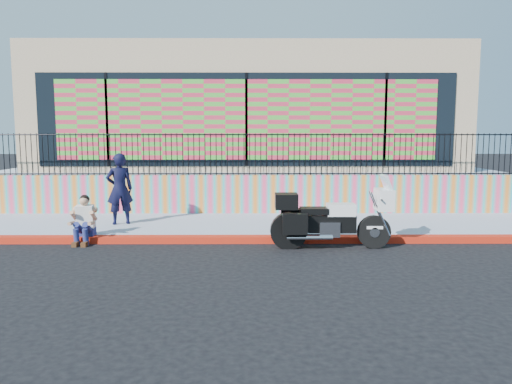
{
  "coord_description": "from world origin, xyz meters",
  "views": [
    {
      "loc": [
        0.19,
        -11.07,
        2.5
      ],
      "look_at": [
        0.27,
        1.2,
        1.01
      ],
      "focal_mm": 35.0,
      "sensor_mm": 36.0,
      "label": 1
    }
  ],
  "objects": [
    {
      "name": "metal_fence",
      "position": [
        0.0,
        3.25,
        1.85
      ],
      "size": [
        15.8,
        0.04,
        1.2
      ],
      "primitive_type": null,
      "color": "black",
      "rests_on": "mural_wall"
    },
    {
      "name": "seated_man",
      "position": [
        -3.6,
        -0.09,
        0.45
      ],
      "size": [
        0.54,
        0.71,
        1.06
      ],
      "color": "navy",
      "rests_on": "ground"
    },
    {
      "name": "sidewalk",
      "position": [
        0.0,
        1.65,
        0.07
      ],
      "size": [
        16.0,
        3.0,
        0.15
      ],
      "primitive_type": "cube",
      "color": "#9AA2B8",
      "rests_on": "ground"
    },
    {
      "name": "red_curb",
      "position": [
        0.0,
        0.0,
        0.07
      ],
      "size": [
        16.0,
        0.3,
        0.15
      ],
      "primitive_type": "cube",
      "color": "#AE120C",
      "rests_on": "ground"
    },
    {
      "name": "mural_wall",
      "position": [
        0.0,
        3.25,
        0.7
      ],
      "size": [
        16.0,
        0.2,
        1.1
      ],
      "primitive_type": "cube",
      "color": "#FF4372",
      "rests_on": "sidewalk"
    },
    {
      "name": "ground",
      "position": [
        0.0,
        0.0,
        0.0
      ],
      "size": [
        90.0,
        90.0,
        0.0
      ],
      "primitive_type": "plane",
      "color": "black",
      "rests_on": "ground"
    },
    {
      "name": "elevated_platform",
      "position": [
        0.0,
        8.35,
        0.62
      ],
      "size": [
        16.0,
        10.0,
        1.25
      ],
      "primitive_type": "cube",
      "color": "#9AA2B8",
      "rests_on": "ground"
    },
    {
      "name": "police_motorcycle",
      "position": [
        1.83,
        -0.56,
        0.66
      ],
      "size": [
        2.55,
        0.84,
        1.59
      ],
      "color": "black",
      "rests_on": "ground"
    },
    {
      "name": "storefront_building",
      "position": [
        0.0,
        8.13,
        3.25
      ],
      "size": [
        14.0,
        8.06,
        4.0
      ],
      "color": "tan",
      "rests_on": "elevated_platform"
    },
    {
      "name": "police_officer",
      "position": [
        -3.19,
        1.51,
        1.05
      ],
      "size": [
        0.77,
        0.65,
        1.81
      ],
      "primitive_type": "imported",
      "rotation": [
        0.0,
        0.0,
        3.52
      ],
      "color": "black",
      "rests_on": "sidewalk"
    }
  ]
}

